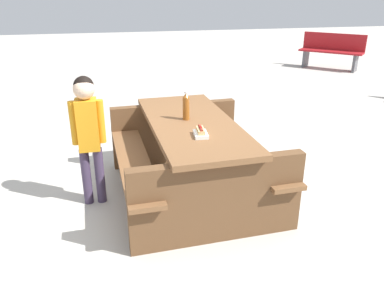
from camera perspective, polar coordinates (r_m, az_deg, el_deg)
ground_plane at (r=3.86m, az=-0.00°, el=-7.24°), size 30.00×30.00×0.00m
picnic_table at (r=3.66m, az=-0.00°, el=-1.16°), size 1.85×1.46×0.75m
soda_bottle at (r=3.57m, az=-0.88°, el=5.58°), size 0.06×0.06×0.27m
hotdog_tray at (r=3.19m, az=1.29°, el=1.72°), size 0.19×0.13×0.08m
child_in_coat at (r=3.51m, az=-15.18°, el=2.70°), size 0.19×0.30×1.21m
park_bench_mid at (r=10.36m, az=19.98°, el=12.90°), size 1.35×1.33×0.85m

